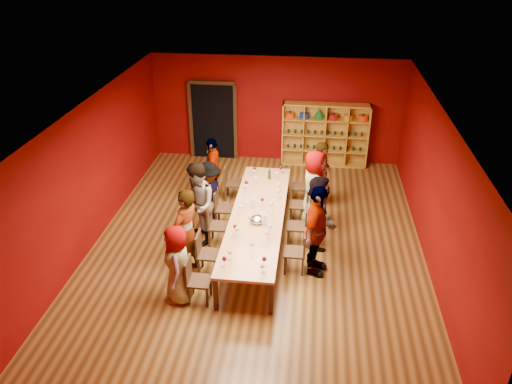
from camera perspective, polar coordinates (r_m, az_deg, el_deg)
room_shell at (r=10.09m, az=0.19°, el=1.19°), size 7.10×9.10×3.04m
tasting_table at (r=10.48m, az=0.18°, el=-2.72°), size 1.10×4.50×0.75m
doorway at (r=14.54m, az=-4.88°, el=8.13°), size 1.40×0.17×2.30m
shelving_unit at (r=14.20m, az=7.89°, el=6.87°), size 2.40×0.40×1.80m
chair_person_left_0 at (r=9.15m, az=-7.03°, el=-9.71°), size 0.42×0.42×0.89m
person_left_0 at (r=9.05m, az=-8.95°, el=-8.17°), size 0.56×0.82×1.53m
chair_person_left_1 at (r=9.80m, az=-5.93°, el=-6.76°), size 0.42×0.42×0.89m
person_left_1 at (r=9.64m, az=-7.98°, el=-4.58°), size 0.71×0.80×1.82m
chair_person_left_2 at (r=10.65m, az=-4.75°, el=-3.57°), size 0.42×0.42×0.89m
person_left_2 at (r=10.50m, az=-6.71°, el=-1.44°), size 0.77×1.02×1.85m
chair_person_left_3 at (r=11.27m, az=-4.03°, el=-1.60°), size 0.42×0.42×0.89m
person_left_3 at (r=11.19m, az=-5.44°, el=-0.27°), size 0.58×1.06×1.55m
chair_person_left_4 at (r=12.36m, az=-2.98°, el=1.26°), size 0.42×0.42×0.89m
person_left_4 at (r=12.29m, az=-4.93°, el=2.66°), size 0.54×0.99×1.62m
chair_person_right_1 at (r=9.83m, az=4.91°, el=-6.58°), size 0.42×0.42×0.89m
person_right_1 at (r=9.58m, az=6.90°, el=-4.47°), size 0.76×1.20×1.89m
chair_person_right_2 at (r=10.63m, az=5.14°, el=-3.65°), size 0.42×0.42×0.89m
person_right_2 at (r=10.47m, az=7.09°, el=-2.27°), size 0.72×1.57×1.63m
chair_person_right_3 at (r=11.43m, az=5.32°, el=-1.22°), size 0.42×0.42×0.89m
person_right_3 at (r=11.24m, az=6.65°, el=0.46°), size 0.66×0.96×1.78m
chair_person_right_4 at (r=12.23m, az=5.49°, el=0.87°), size 0.42×0.42×0.89m
person_right_4 at (r=12.09m, az=7.60°, el=2.10°), size 0.47×0.62×1.63m
wine_glass_0 at (r=11.20m, az=-1.11°, el=0.63°), size 0.09×0.09×0.21m
wine_glass_1 at (r=11.84m, az=2.40°, el=2.14°), size 0.08×0.08×0.19m
wine_glass_2 at (r=9.71m, az=1.61°, el=-4.02°), size 0.09×0.09×0.22m
wine_glass_3 at (r=12.04m, az=-0.14°, el=2.69°), size 0.08×0.08×0.21m
wine_glass_4 at (r=10.21m, az=1.78°, el=-2.48°), size 0.07×0.07×0.18m
wine_glass_5 at (r=8.86m, az=-3.65°, el=-7.66°), size 0.08×0.08×0.21m
wine_glass_6 at (r=9.65m, az=-2.19°, el=-4.29°), size 0.09×0.09×0.21m
wine_glass_7 at (r=9.51m, az=1.25°, el=-4.78°), size 0.09×0.09×0.22m
wine_glass_8 at (r=10.02m, az=-0.72°, el=-2.92°), size 0.09×0.09×0.21m
wine_glass_9 at (r=10.69m, az=0.73°, el=-0.91°), size 0.08×0.08×0.19m
wine_glass_10 at (r=11.95m, az=-0.23°, el=2.37°), size 0.07×0.07×0.18m
wine_glass_11 at (r=11.34m, az=-1.09°, el=1.04°), size 0.09×0.09×0.22m
wine_glass_12 at (r=12.08m, az=2.86°, el=2.75°), size 0.09×0.09×0.21m
wine_glass_13 at (r=10.50m, az=1.78°, el=-1.37°), size 0.09×0.09×0.22m
wine_glass_14 at (r=9.72m, az=-2.38°, el=-4.04°), size 0.09×0.09×0.21m
wine_glass_15 at (r=8.70m, az=0.69°, el=-8.51°), size 0.07×0.07×0.18m
wine_glass_16 at (r=10.37m, az=-1.81°, el=-1.74°), size 0.09×0.09×0.22m
wine_glass_17 at (r=10.97m, az=2.56°, el=0.00°), size 0.09×0.09×0.21m
wine_glass_18 at (r=11.61m, az=-0.00°, el=1.59°), size 0.08×0.08×0.19m
wine_glass_19 at (r=10.56m, az=-1.12°, el=-1.26°), size 0.08×0.08×0.20m
wine_glass_20 at (r=11.28m, az=2.66°, el=0.81°), size 0.08×0.08×0.21m
wine_glass_21 at (r=9.00m, az=-2.99°, el=-6.93°), size 0.09×0.09×0.22m
wine_glass_22 at (r=9.20m, az=-0.47°, el=-6.07°), size 0.08×0.08×0.21m
wine_glass_23 at (r=8.84m, az=0.95°, el=-7.71°), size 0.08×0.08×0.21m
spittoon_bowl at (r=10.11m, az=0.13°, el=-3.17°), size 0.30×0.30×0.17m
carafe_a at (r=10.64m, az=-0.35°, el=-1.20°), size 0.11×0.11×0.25m
carafe_b at (r=10.03m, az=0.91°, el=-3.13°), size 0.13×0.13×0.27m
wine_bottle at (r=11.83m, az=1.54°, el=1.97°), size 0.09×0.09×0.28m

